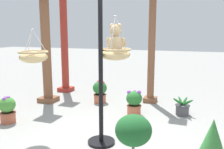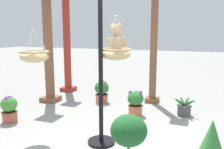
{
  "view_description": "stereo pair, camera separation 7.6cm",
  "coord_description": "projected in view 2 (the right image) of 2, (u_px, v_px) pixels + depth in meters",
  "views": [
    {
      "loc": [
        1.29,
        -3.38,
        1.79
      ],
      "look_at": [
        -0.0,
        0.11,
        1.13
      ],
      "focal_mm": 38.97,
      "sensor_mm": 36.0,
      "label": 1
    },
    {
      "loc": [
        1.36,
        -3.36,
        1.79
      ],
      "look_at": [
        -0.0,
        0.11,
        1.13
      ],
      "focal_mm": 38.97,
      "sensor_mm": 36.0,
      "label": 2
    }
  ],
  "objects": [
    {
      "name": "greenhouse_pillar_right",
      "position": [
        48.0,
        51.0,
        6.11
      ],
      "size": [
        0.44,
        0.44,
        2.73
      ],
      "color": "brown",
      "rests_on": "ground"
    },
    {
      "name": "potted_plant_broad_leaf",
      "position": [
        135.0,
        102.0,
        5.25
      ],
      "size": [
        0.35,
        0.35,
        0.55
      ],
      "color": "#BC6042",
      "rests_on": "ground"
    },
    {
      "name": "greenhouse_pillar_far_back",
      "position": [
        67.0,
        43.0,
        7.19
      ],
      "size": [
        0.4,
        0.4,
        2.99
      ],
      "color": "#9E2D23",
      "rests_on": "ground"
    },
    {
      "name": "potted_plant_bushy_green",
      "position": [
        9.0,
        109.0,
        4.85
      ],
      "size": [
        0.32,
        0.32,
        0.55
      ],
      "color": "#AD563D",
      "rests_on": "ground"
    },
    {
      "name": "display_pole_central",
      "position": [
        101.0,
        94.0,
        3.82
      ],
      "size": [
        0.44,
        0.44,
        2.61
      ],
      "color": "black",
      "rests_on": "ground"
    },
    {
      "name": "ground_plane",
      "position": [
        110.0,
        145.0,
        3.88
      ],
      "size": [
        40.0,
        40.0,
        0.0
      ],
      "primitive_type": "plane",
      "color": "gray"
    },
    {
      "name": "greenhouse_pillar_left",
      "position": [
        154.0,
        44.0,
        6.01
      ],
      "size": [
        0.33,
        0.33,
        3.07
      ],
      "color": "brown",
      "rests_on": "ground"
    },
    {
      "name": "hanging_basket_left_high",
      "position": [
        34.0,
        56.0,
        4.05
      ],
      "size": [
        0.49,
        0.49,
        0.56
      ],
      "color": "tan"
    },
    {
      "name": "hanging_basket_with_teddy",
      "position": [
        116.0,
        54.0,
        3.89
      ],
      "size": [
        0.51,
        0.51,
        0.7
      ],
      "color": "tan"
    },
    {
      "name": "teddy_bear",
      "position": [
        116.0,
        41.0,
        3.88
      ],
      "size": [
        0.33,
        0.28,
        0.47
      ],
      "color": "tan"
    },
    {
      "name": "potted_plant_flowering_red",
      "position": [
        102.0,
        91.0,
        6.2
      ],
      "size": [
        0.36,
        0.36,
        0.58
      ],
      "color": "#BC6042",
      "rests_on": "ground"
    },
    {
      "name": "potted_plant_trailing_ivy",
      "position": [
        184.0,
        108.0,
        5.24
      ],
      "size": [
        0.44,
        0.43,
        0.38
      ],
      "color": "#4C4C51",
      "rests_on": "ground"
    }
  ]
}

